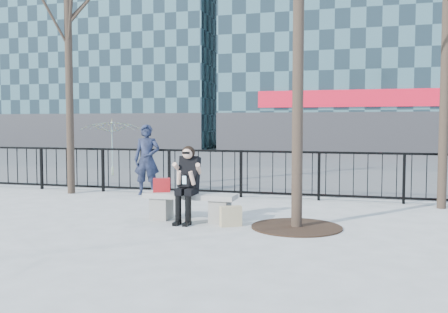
# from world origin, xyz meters

# --- Properties ---
(ground) EXTENTS (120.00, 120.00, 0.00)m
(ground) POSITION_xyz_m (0.00, 0.00, 0.00)
(ground) COLOR gray
(ground) RESTS_ON ground
(street_surface) EXTENTS (60.00, 23.00, 0.01)m
(street_surface) POSITION_xyz_m (0.00, 15.00, 0.00)
(street_surface) COLOR #474747
(street_surface) RESTS_ON ground
(railing) EXTENTS (14.00, 0.06, 1.10)m
(railing) POSITION_xyz_m (0.00, 3.00, 0.55)
(railing) COLOR black
(railing) RESTS_ON ground
(tree_grate) EXTENTS (1.50, 1.50, 0.02)m
(tree_grate) POSITION_xyz_m (1.90, -0.10, 0.01)
(tree_grate) COLOR black
(tree_grate) RESTS_ON ground
(bench_main) EXTENTS (1.65, 0.46, 0.49)m
(bench_main) POSITION_xyz_m (0.00, 0.00, 0.30)
(bench_main) COLOR slate
(bench_main) RESTS_ON ground
(seated_woman) EXTENTS (0.50, 0.64, 1.34)m
(seated_woman) POSITION_xyz_m (0.00, -0.16, 0.67)
(seated_woman) COLOR black
(seated_woman) RESTS_ON ground
(handbag) EXTENTS (0.34, 0.25, 0.25)m
(handbag) POSITION_xyz_m (-0.55, 0.02, 0.62)
(handbag) COLOR #A71419
(handbag) RESTS_ON bench_main
(shopping_bag) EXTENTS (0.38, 0.30, 0.34)m
(shopping_bag) POSITION_xyz_m (0.82, -0.28, 0.17)
(shopping_bag) COLOR #C7BB8D
(shopping_bag) RESTS_ON ground
(standing_man) EXTENTS (0.69, 0.53, 1.71)m
(standing_man) POSITION_xyz_m (-2.10, 2.80, 0.85)
(standing_man) COLOR black
(standing_man) RESTS_ON ground
(vendor_umbrella) EXTENTS (2.24, 2.28, 1.87)m
(vendor_umbrella) POSITION_xyz_m (-5.04, 6.51, 0.94)
(vendor_umbrella) COLOR yellow
(vendor_umbrella) RESTS_ON ground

